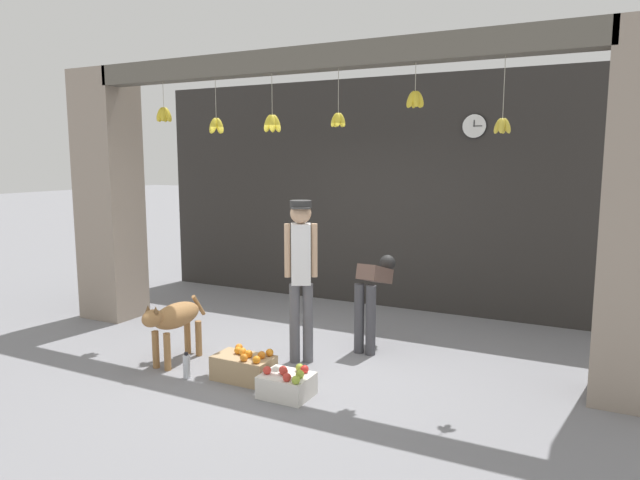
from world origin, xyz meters
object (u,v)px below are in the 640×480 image
fruit_crate_apples (287,384)px  water_bottle (187,366)px  dog (174,319)px  wall_clock (474,126)px  shopkeeper (301,267)px  fruit_crate_oranges (244,367)px  worker_stooping (373,290)px

fruit_crate_apples → water_bottle: 1.10m
dog → water_bottle: dog is taller
wall_clock → water_bottle: bearing=-119.7°
shopkeeper → fruit_crate_oranges: bearing=40.3°
dog → shopkeeper: (1.18, 0.62, 0.55)m
shopkeeper → worker_stooping: 0.98m
wall_clock → fruit_crate_oranges: bearing=-114.1°
dog → shopkeeper: shopkeeper is taller
water_bottle → wall_clock: bearing=60.3°
dog → worker_stooping: worker_stooping is taller
worker_stooping → wall_clock: bearing=71.6°
shopkeeper → wall_clock: size_ratio=5.36×
shopkeeper → wall_clock: (1.19, 2.56, 1.54)m
fruit_crate_apples → wall_clock: wall_clock is taller
dog → shopkeeper: size_ratio=0.54×
dog → fruit_crate_oranges: bearing=86.5°
worker_stooping → fruit_crate_oranges: size_ratio=1.73×
water_bottle → dog: bearing=143.8°
dog → fruit_crate_oranges: size_ratio=1.60×
fruit_crate_oranges → fruit_crate_apples: bearing=-14.7°
fruit_crate_oranges → fruit_crate_apples: fruit_crate_oranges is taller
dog → wall_clock: 4.48m
shopkeeper → worker_stooping: shopkeeper is taller
dog → wall_clock: (2.37, 3.18, 2.09)m
fruit_crate_oranges → water_bottle: 0.57m
fruit_crate_apples → water_bottle: size_ratio=1.70×
worker_stooping → fruit_crate_apples: 1.70m
dog → worker_stooping: size_ratio=0.92×
worker_stooping → fruit_crate_apples: worker_stooping is taller
fruit_crate_apples → wall_clock: (0.88, 3.39, 2.45)m
shopkeeper → fruit_crate_apples: shopkeeper is taller
dog → worker_stooping: (1.69, 1.38, 0.20)m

